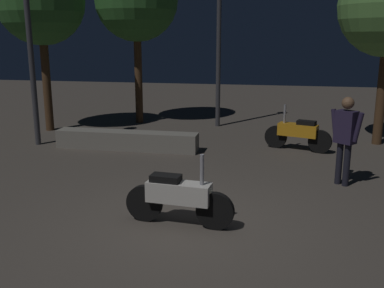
% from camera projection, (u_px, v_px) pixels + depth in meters
% --- Properties ---
extents(ground_plane, '(40.00, 40.00, 0.00)m').
position_uv_depth(ground_plane, '(186.00, 225.00, 6.56)').
color(ground_plane, '#4C443D').
extents(motorcycle_white_foreground, '(1.66, 0.38, 1.11)m').
position_uv_depth(motorcycle_white_foreground, '(179.00, 197.00, 6.47)').
color(motorcycle_white_foreground, black).
rests_on(motorcycle_white_foreground, ground_plane).
extents(motorcycle_orange_parked_left, '(1.61, 0.61, 1.11)m').
position_uv_depth(motorcycle_orange_parked_left, '(298.00, 133.00, 10.78)').
color(motorcycle_orange_parked_left, black).
rests_on(motorcycle_orange_parked_left, ground_plane).
extents(person_rider_beside, '(0.57, 0.49, 1.67)m').
position_uv_depth(person_rider_beside, '(345.00, 133.00, 8.11)').
color(person_rider_beside, black).
rests_on(person_rider_beside, ground_plane).
extents(streetlamp_near, '(0.36, 0.36, 5.28)m').
position_uv_depth(streetlamp_near, '(219.00, 16.00, 13.06)').
color(streetlamp_near, '#38383D').
rests_on(streetlamp_near, ground_plane).
extents(streetlamp_far, '(0.36, 0.36, 4.43)m').
position_uv_depth(streetlamp_far, '(29.00, 31.00, 10.80)').
color(streetlamp_far, '#38383D').
rests_on(streetlamp_far, ground_plane).
extents(tree_left_bg, '(2.48, 2.48, 4.96)m').
position_uv_depth(tree_left_bg, '(40.00, 1.00, 12.37)').
color(tree_left_bg, '#4C331E').
rests_on(tree_left_bg, ground_plane).
extents(tree_right_bg, '(2.58, 2.58, 5.15)m').
position_uv_depth(tree_right_bg, '(136.00, 0.00, 13.53)').
color(tree_right_bg, '#4C331E').
rests_on(tree_right_bg, ground_plane).
extents(planter_wall_low, '(3.57, 0.50, 0.45)m').
position_uv_depth(planter_wall_low, '(127.00, 140.00, 10.94)').
color(planter_wall_low, gray).
rests_on(planter_wall_low, ground_plane).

